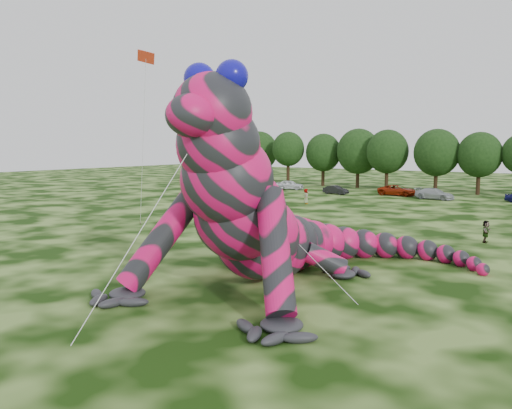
{
  "coord_description": "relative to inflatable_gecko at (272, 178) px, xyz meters",
  "views": [
    {
      "loc": [
        9.35,
        -19.61,
        7.04
      ],
      "look_at": [
        -4.99,
        1.54,
        4.0
      ],
      "focal_mm": 35.0,
      "sensor_mm": 36.0,
      "label": 1
    }
  ],
  "objects": [
    {
      "name": "tree_8",
      "position": [
        0.44,
        54.45,
        -0.85
      ],
      "size": [
        6.14,
        5.53,
        8.94
      ],
      "primitive_type": null,
      "color": "black",
      "rests_on": "ground"
    },
    {
      "name": "inflatable_gecko",
      "position": [
        0.0,
        0.0,
        0.0
      ],
      "size": [
        19.33,
        22.46,
        10.65
      ],
      "primitive_type": null,
      "rotation": [
        0.0,
        0.0,
        0.07
      ],
      "color": "#D80E5B",
      "rests_on": "ground"
    },
    {
      "name": "tree_0",
      "position": [
        -49.9,
        56.7,
        -0.57
      ],
      "size": [
        6.91,
        6.22,
        9.51
      ],
      "primitive_type": null,
      "color": "black",
      "rests_on": "ground"
    },
    {
      "name": "tree_5",
      "position": [
        -18.46,
        55.9,
        -0.42
      ],
      "size": [
        7.16,
        6.44,
        9.8
      ],
      "primitive_type": null,
      "color": "black",
      "rests_on": "ground"
    },
    {
      "name": "spectator_4",
      "position": [
        -14.58,
        30.78,
        -4.41
      ],
      "size": [
        0.95,
        1.06,
        1.82
      ],
      "primitive_type": "imported",
      "rotation": [
        0.0,
        0.0,
        2.1
      ],
      "color": "gray",
      "rests_on": "ground"
    },
    {
      "name": "tree_1",
      "position": [
        -43.69,
        55.51,
        -0.42
      ],
      "size": [
        6.74,
        6.07,
        9.81
      ],
      "primitive_type": null,
      "color": "black",
      "rests_on": "ground"
    },
    {
      "name": "tree_4",
      "position": [
        -24.98,
        56.17,
        -0.79
      ],
      "size": [
        6.22,
        5.6,
        9.06
      ],
      "primitive_type": null,
      "color": "black",
      "rests_on": "ground"
    },
    {
      "name": "flying_kite",
      "position": [
        -15.76,
        6.25,
        7.62
      ],
      "size": [
        4.71,
        2.98,
        14.83
      ],
      "color": "red",
      "rests_on": "ground"
    },
    {
      "name": "ground",
      "position": [
        4.66,
        -2.54,
        -5.32
      ],
      "size": [
        240.0,
        240.0,
        0.0
      ],
      "primitive_type": "plane",
      "color": "#16330A",
      "rests_on": "ground"
    },
    {
      "name": "car_1",
      "position": [
        -16.7,
        43.72,
        -4.7
      ],
      "size": [
        3.94,
        1.89,
        1.25
      ],
      "primitive_type": "imported",
      "rotation": [
        0.0,
        0.0,
        1.41
      ],
      "color": "black",
      "rests_on": "ground"
    },
    {
      "name": "car_2",
      "position": [
        -8.63,
        46.74,
        -4.58
      ],
      "size": [
        5.46,
        2.67,
        1.49
      ],
      "primitive_type": "imported",
      "rotation": [
        0.0,
        0.0,
        1.54
      ],
      "color": "maroon",
      "rests_on": "ground"
    },
    {
      "name": "tree_6",
      "position": [
        -12.9,
        54.15,
        -0.58
      ],
      "size": [
        6.52,
        5.86,
        9.49
      ],
      "primitive_type": null,
      "color": "black",
      "rests_on": "ground"
    },
    {
      "name": "tree_3",
      "position": [
        -31.06,
        54.53,
        -0.6
      ],
      "size": [
        5.81,
        5.23,
        9.44
      ],
      "primitive_type": null,
      "color": "black",
      "rests_on": "ground"
    },
    {
      "name": "spectator_5",
      "position": [
        7.81,
        16.77,
        -4.51
      ],
      "size": [
        0.49,
        1.51,
        1.62
      ],
      "primitive_type": "imported",
      "rotation": [
        0.0,
        0.0,
        1.56
      ],
      "color": "gray",
      "rests_on": "ground"
    },
    {
      "name": "car_3",
      "position": [
        -3.02,
        44.59,
        -4.59
      ],
      "size": [
        5.29,
        2.85,
        1.46
      ],
      "primitive_type": "imported",
      "rotation": [
        0.0,
        0.0,
        1.4
      ],
      "color": "#A9AEB3",
      "rests_on": "ground"
    },
    {
      "name": "car_0",
      "position": [
        -26.13,
        46.73,
        -4.57
      ],
      "size": [
        4.7,
        2.65,
        1.51
      ],
      "primitive_type": "imported",
      "rotation": [
        0.0,
        0.0,
        1.78
      ],
      "color": "white",
      "rests_on": "ground"
    },
    {
      "name": "tree_7",
      "position": [
        -5.42,
        54.27,
        -0.59
      ],
      "size": [
        6.68,
        6.01,
        9.48
      ],
      "primitive_type": null,
      "color": "black",
      "rests_on": "ground"
    },
    {
      "name": "tree_2",
      "position": [
        -38.36,
        56.22,
        -0.5
      ],
      "size": [
        7.04,
        6.34,
        9.64
      ],
      "primitive_type": null,
      "color": "black",
      "rests_on": "ground"
    }
  ]
}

